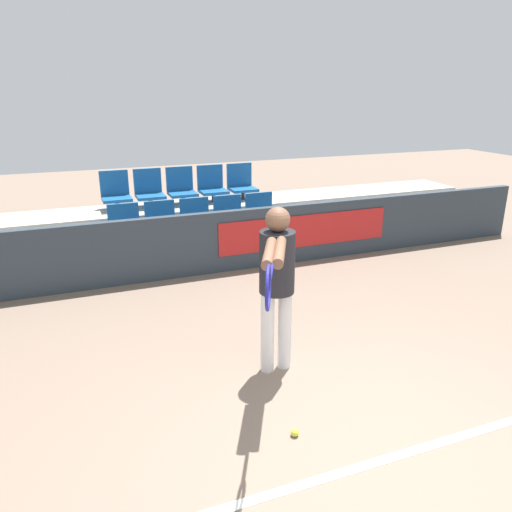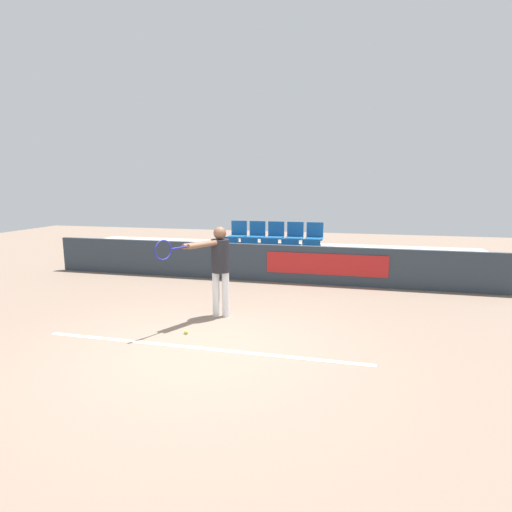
# 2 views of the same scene
# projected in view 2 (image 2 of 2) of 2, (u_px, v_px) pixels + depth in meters

# --- Properties ---
(ground_plane) EXTENTS (30.00, 30.00, 0.00)m
(ground_plane) POSITION_uv_depth(u_px,v_px,m) (199.00, 348.00, 5.88)
(ground_plane) COLOR #7A6656
(court_baseline) EXTENTS (5.01, 0.08, 0.01)m
(court_baseline) POSITION_uv_depth(u_px,v_px,m) (199.00, 348.00, 5.86)
(court_baseline) COLOR white
(court_baseline) RESTS_ON ground
(barrier_wall) EXTENTS (11.40, 0.14, 0.92)m
(barrier_wall) POSITION_uv_depth(u_px,v_px,m) (264.00, 263.00, 9.89)
(barrier_wall) COLOR #2D3842
(barrier_wall) RESTS_ON ground
(bleacher_tier_front) EXTENTS (11.00, 0.97, 0.35)m
(bleacher_tier_front) POSITION_uv_depth(u_px,v_px,m) (267.00, 269.00, 10.49)
(bleacher_tier_front) COLOR #ADA89E
(bleacher_tier_front) RESTS_ON ground
(bleacher_tier_middle) EXTENTS (11.00, 0.97, 0.71)m
(bleacher_tier_middle) POSITION_uv_depth(u_px,v_px,m) (274.00, 256.00, 11.39)
(bleacher_tier_middle) COLOR #ADA89E
(bleacher_tier_middle) RESTS_ON ground
(stadium_chair_0) EXTENTS (0.47, 0.44, 0.62)m
(stadium_chair_0) POSITION_uv_depth(u_px,v_px,m) (228.00, 250.00, 10.79)
(stadium_chair_0) COLOR #333333
(stadium_chair_0) RESTS_ON bleacher_tier_front
(stadium_chair_1) EXTENTS (0.47, 0.44, 0.62)m
(stadium_chair_1) POSITION_uv_depth(u_px,v_px,m) (248.00, 251.00, 10.67)
(stadium_chair_1) COLOR #333333
(stadium_chair_1) RESTS_ON bleacher_tier_front
(stadium_chair_2) EXTENTS (0.47, 0.44, 0.62)m
(stadium_chair_2) POSITION_uv_depth(u_px,v_px,m) (268.00, 252.00, 10.54)
(stadium_chair_2) COLOR #333333
(stadium_chair_2) RESTS_ON bleacher_tier_front
(stadium_chair_3) EXTENTS (0.47, 0.44, 0.62)m
(stadium_chair_3) POSITION_uv_depth(u_px,v_px,m) (289.00, 252.00, 10.41)
(stadium_chair_3) COLOR #333333
(stadium_chair_3) RESTS_ON bleacher_tier_front
(stadium_chair_4) EXTENTS (0.47, 0.44, 0.62)m
(stadium_chair_4) POSITION_uv_depth(u_px,v_px,m) (311.00, 253.00, 10.28)
(stadium_chair_4) COLOR #333333
(stadium_chair_4) RESTS_ON bleacher_tier_front
(stadium_chair_5) EXTENTS (0.47, 0.44, 0.62)m
(stadium_chair_5) POSITION_uv_depth(u_px,v_px,m) (238.00, 233.00, 11.66)
(stadium_chair_5) COLOR #333333
(stadium_chair_5) RESTS_ON bleacher_tier_middle
(stadium_chair_6) EXTENTS (0.47, 0.44, 0.62)m
(stadium_chair_6) POSITION_uv_depth(u_px,v_px,m) (257.00, 233.00, 11.53)
(stadium_chair_6) COLOR #333333
(stadium_chair_6) RESTS_ON bleacher_tier_middle
(stadium_chair_7) EXTENTS (0.47, 0.44, 0.62)m
(stadium_chair_7) POSITION_uv_depth(u_px,v_px,m) (275.00, 234.00, 11.41)
(stadium_chair_7) COLOR #333333
(stadium_chair_7) RESTS_ON bleacher_tier_middle
(stadium_chair_8) EXTENTS (0.47, 0.44, 0.62)m
(stadium_chair_8) POSITION_uv_depth(u_px,v_px,m) (295.00, 235.00, 11.28)
(stadium_chair_8) COLOR #333333
(stadium_chair_8) RESTS_ON bleacher_tier_middle
(stadium_chair_9) EXTENTS (0.47, 0.44, 0.62)m
(stadium_chair_9) POSITION_uv_depth(u_px,v_px,m) (314.00, 235.00, 11.15)
(stadium_chair_9) COLOR #333333
(stadium_chair_9) RESTS_ON bleacher_tier_middle
(tennis_player) EXTENTS (0.80, 1.42, 1.64)m
(tennis_player) POSITION_uv_depth(u_px,v_px,m) (218.00, 262.00, 7.08)
(tennis_player) COLOR silver
(tennis_player) RESTS_ON ground
(tennis_ball) EXTENTS (0.07, 0.07, 0.07)m
(tennis_ball) POSITION_uv_depth(u_px,v_px,m) (186.00, 332.00, 6.42)
(tennis_ball) COLOR #CCDB33
(tennis_ball) RESTS_ON ground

